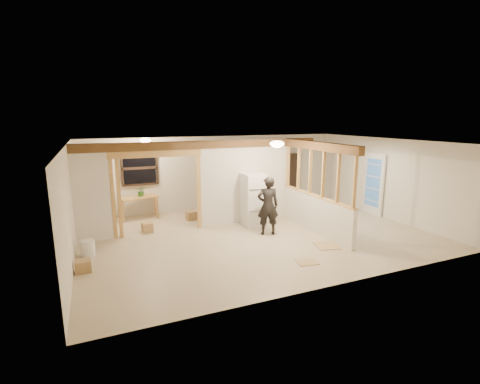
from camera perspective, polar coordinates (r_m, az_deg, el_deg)
name	(u,v)px	position (r m, az deg, el deg)	size (l,w,h in m)	color
floor	(256,234)	(9.56, 2.72, -6.97)	(9.00, 6.50, 0.01)	#C0AE8E
ceiling	(257,142)	(9.06, 2.87, 8.19)	(9.00, 6.50, 0.01)	white
wall_back	(216,172)	(12.19, -3.88, 3.25)	(9.00, 0.01, 2.50)	silver
wall_front	(335,223)	(6.55, 15.32, -4.87)	(9.00, 0.01, 2.50)	silver
wall_left	(69,206)	(8.36, -26.23, -2.06)	(0.01, 6.50, 2.50)	silver
wall_right	(385,178)	(11.87, 22.76, 2.10)	(0.01, 6.50, 2.50)	silver
partition_left_stub	(91,193)	(9.51, -23.20, -0.20)	(0.90, 0.12, 2.50)	silver
partition_center	(245,182)	(10.38, 0.90, 1.73)	(2.80, 0.12, 2.50)	silver
doorway_frame	(158,194)	(9.67, -13.33, -0.27)	(2.46, 0.14, 2.20)	tan
header_beam_back	(206,145)	(9.81, -5.55, 7.74)	(7.00, 0.18, 0.22)	brown
header_beam_right	(318,146)	(9.54, 12.69, 7.38)	(0.18, 3.30, 0.22)	brown
pony_wall	(315,214)	(9.87, 12.19, -3.56)	(0.12, 3.20, 1.00)	silver
stud_partition	(317,173)	(9.62, 12.49, 3.11)	(0.14, 3.20, 1.32)	tan
window_back	(140,168)	(11.49, -16.13, 3.78)	(1.12, 0.10, 1.10)	black
french_door	(373,184)	(12.13, 21.06, 1.23)	(0.12, 0.86, 2.00)	white
ceiling_dome_main	(277,144)	(8.76, 6.10, 7.87)	(0.36, 0.36, 0.16)	#FFEABF
ceiling_dome_util	(145,140)	(10.55, -15.28, 8.22)	(0.32, 0.32, 0.14)	#FFEABF
hanging_bulb	(168,152)	(9.97, -11.75, 6.46)	(0.07, 0.07, 0.07)	#FFD88C
refrigerator	(254,199)	(10.19, 2.25, -1.22)	(0.63, 0.62, 1.54)	white
woman	(268,206)	(9.36, 4.60, -2.26)	(0.58, 0.38, 1.60)	black
work_table	(140,207)	(11.38, -16.15, -2.45)	(1.12, 0.56, 0.71)	tan
potted_plant	(141,191)	(11.26, -15.91, 0.15)	(0.31, 0.27, 0.34)	#346D26
shop_vac	(97,224)	(10.32, -22.39, -4.90)	(0.40, 0.40, 0.52)	#A61B17
bookshelf	(288,178)	(13.21, 7.90, 2.31)	(0.90, 0.30, 1.80)	black
bucket	(88,249)	(8.74, -23.69, -8.49)	(0.30, 0.30, 0.38)	silver
box_util_a	(191,216)	(10.95, -7.99, -3.85)	(0.31, 0.26, 0.26)	#A98352
box_util_b	(147,227)	(10.05, -14.95, -5.61)	(0.28, 0.28, 0.26)	#A98352
box_front	(83,266)	(7.97, -24.36, -11.03)	(0.31, 0.26, 0.26)	#A98352
floor_panel_near	(327,246)	(8.97, 14.08, -8.53)	(0.56, 0.56, 0.02)	tan
floor_panel_far	(307,262)	(7.92, 10.98, -11.24)	(0.45, 0.36, 0.01)	tan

